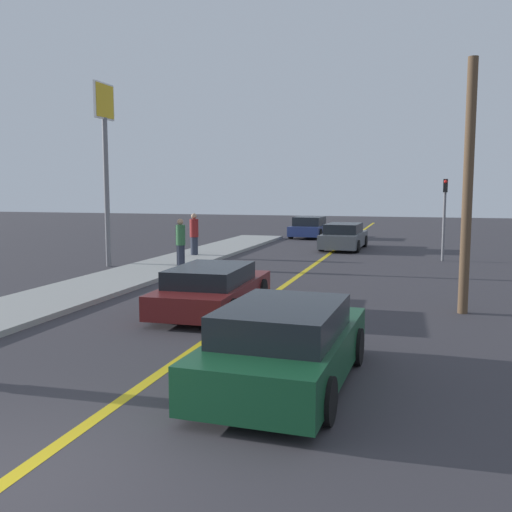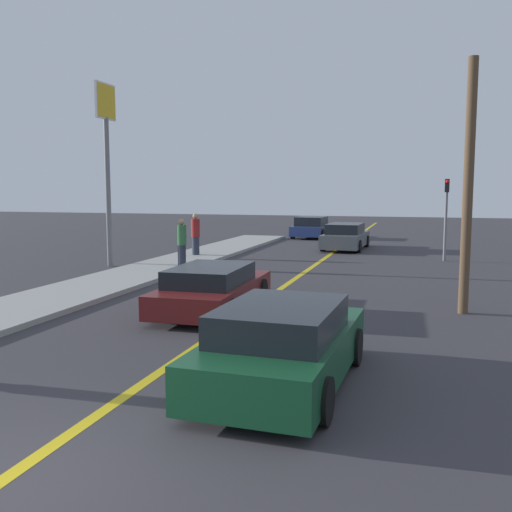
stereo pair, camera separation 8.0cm
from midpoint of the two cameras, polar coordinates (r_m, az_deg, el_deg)
name	(u,v)px [view 2 (the right image)]	position (r m, az deg, el deg)	size (l,w,h in m)	color
road_center_line	(315,265)	(23.03, 6.04, -0.89)	(0.20, 60.00, 0.01)	gold
sidewalk_left	(158,268)	(21.82, -9.69, -1.19)	(2.64, 29.87, 0.14)	#9E9E99
car_near_right_lane	(283,345)	(8.91, 3.00, -8.90)	(2.11, 4.37, 1.31)	#144728
car_ahead_center	(213,288)	(14.28, -4.18, -3.26)	(2.08, 4.64, 1.15)	maroon
car_far_distant	(346,237)	(29.19, 9.02, 1.91)	(2.07, 4.61, 1.31)	#4C5156
car_parked_left_lot	(312,228)	(35.88, 5.65, 2.85)	(2.15, 4.03, 1.32)	navy
pedestrian_mid_group	(182,242)	(21.88, -7.34, 1.41)	(0.36, 0.36, 1.78)	#282D3D
pedestrian_far_standing	(196,234)	(25.31, -5.98, 2.20)	(0.38, 0.38, 1.83)	#282D3D
traffic_light	(446,210)	(25.21, 18.56, 4.37)	(0.18, 0.40, 3.45)	slate
roadside_sign	(106,139)	(23.13, -14.63, 11.28)	(0.20, 1.35, 7.05)	slate
utility_pole	(468,188)	(14.64, 20.59, 6.37)	(0.24, 0.24, 6.11)	brown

